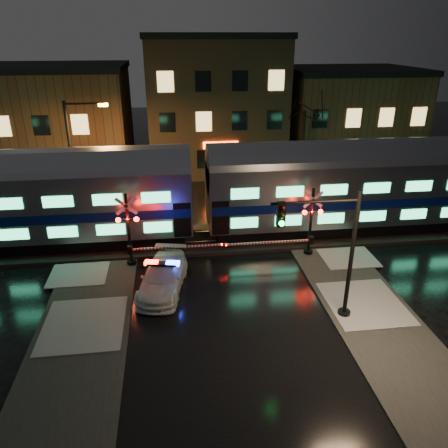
{
  "coord_description": "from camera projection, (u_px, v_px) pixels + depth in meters",
  "views": [
    {
      "loc": [
        -2.35,
        -19.53,
        11.92
      ],
      "look_at": [
        0.45,
        2.5,
        2.2
      ],
      "focal_mm": 35.0,
      "sensor_mm": 36.0,
      "label": 1
    }
  ],
  "objects": [
    {
      "name": "ground",
      "position": [
        222.0,
        282.0,
        22.79
      ],
      "size": [
        120.0,
        120.0,
        0.0
      ],
      "primitive_type": "plane",
      "color": "black",
      "rests_on": "ground"
    },
    {
      "name": "ballast",
      "position": [
        212.0,
        239.0,
        27.29
      ],
      "size": [
        90.0,
        4.2,
        0.24
      ],
      "primitive_type": "cube",
      "color": "black",
      "rests_on": "ground"
    },
    {
      "name": "police_car",
      "position": [
        163.0,
        277.0,
        21.87
      ],
      "size": [
        2.92,
        5.22,
        1.59
      ],
      "rotation": [
        0.0,
        0.0,
        -0.19
      ],
      "color": "white",
      "rests_on": "ground"
    },
    {
      "name": "sidewalk_right",
      "position": [
        395.0,
        345.0,
        18.07
      ],
      "size": [
        4.0,
        20.0,
        0.12
      ],
      "primitive_type": "cube",
      "color": "#2D2D2D",
      "rests_on": "ground"
    },
    {
      "name": "building_mid",
      "position": [
        214.0,
        105.0,
        41.17
      ],
      "size": [
        12.0,
        11.0,
        11.5
      ],
      "primitive_type": "cube",
      "color": "brown",
      "rests_on": "ground"
    },
    {
      "name": "building_right",
      "position": [
        346.0,
        119.0,
        42.82
      ],
      "size": [
        12.0,
        10.0,
        8.5
      ],
      "primitive_type": "cube",
      "color": "#533220",
      "rests_on": "ground"
    },
    {
      "name": "sidewalk_left",
      "position": [
        71.0,
        374.0,
        16.57
      ],
      "size": [
        4.0,
        20.0,
        0.12
      ],
      "primitive_type": "cube",
      "color": "#2D2D2D",
      "rests_on": "ground"
    },
    {
      "name": "streetlight",
      "position": [
        76.0,
        155.0,
        28.12
      ],
      "size": [
        2.72,
        0.29,
        8.15
      ],
      "color": "black",
      "rests_on": "ground"
    },
    {
      "name": "crossing_signal_left",
      "position": [
        136.0,
        237.0,
        23.68
      ],
      "size": [
        5.99,
        0.67,
        4.24
      ],
      "color": "black",
      "rests_on": "ground"
    },
    {
      "name": "crossing_signal_right",
      "position": [
        305.0,
        229.0,
        24.79
      ],
      "size": [
        5.81,
        0.66,
        4.11
      ],
      "color": "black",
      "rests_on": "ground"
    },
    {
      "name": "building_left",
      "position": [
        50.0,
        123.0,
        39.48
      ],
      "size": [
        14.0,
        10.0,
        9.0
      ],
      "primitive_type": "cube",
      "color": "#533220",
      "rests_on": "ground"
    },
    {
      "name": "traffic_light",
      "position": [
        331.0,
        255.0,
        18.57
      ],
      "size": [
        3.95,
        0.71,
        6.11
      ],
      "rotation": [
        0.0,
        0.0,
        -0.22
      ],
      "color": "black",
      "rests_on": "ground"
    },
    {
      "name": "train",
      "position": [
        199.0,
        190.0,
        25.89
      ],
      "size": [
        51.0,
        3.12,
        5.92
      ],
      "color": "black",
      "rests_on": "ballast"
    }
  ]
}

